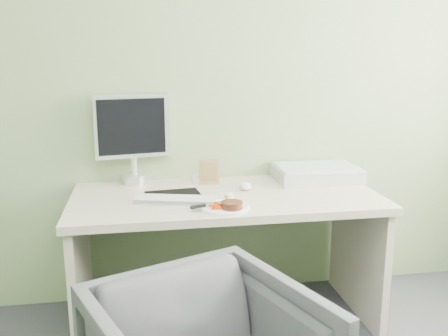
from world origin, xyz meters
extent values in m
plane|color=gray|center=(0.00, 2.00, 1.35)|extent=(3.50, 0.00, 3.50)
cube|color=beige|center=(0.00, 1.62, 0.71)|extent=(1.60, 0.75, 0.04)
cube|color=#B9B09D|center=(-0.76, 1.62, 0.34)|extent=(0.04, 0.70, 0.69)
cube|color=#B9B09D|center=(0.76, 1.62, 0.34)|extent=(0.04, 0.70, 0.69)
cylinder|color=white|center=(-0.05, 1.39, 0.74)|extent=(0.23, 0.23, 0.01)
cylinder|color=black|center=(-0.02, 1.35, 0.76)|extent=(0.11, 0.11, 0.03)
ellipsoid|color=tan|center=(-0.01, 1.45, 0.77)|extent=(0.11, 0.10, 0.05)
cube|color=red|center=(-0.10, 1.36, 0.76)|extent=(0.05, 0.05, 0.03)
cube|color=silver|center=(-0.08, 1.41, 0.75)|extent=(0.11, 0.07, 0.01)
cube|color=black|center=(-0.18, 1.37, 0.76)|extent=(0.08, 0.05, 0.01)
cube|color=black|center=(-0.27, 1.63, 0.73)|extent=(0.31, 0.28, 0.00)
cube|color=white|center=(-0.27, 1.53, 0.75)|extent=(0.42, 0.22, 0.02)
ellipsoid|color=white|center=(0.12, 1.70, 0.75)|extent=(0.07, 0.12, 0.04)
cube|color=#9F7B4A|center=(-0.06, 1.84, 0.80)|extent=(0.11, 0.02, 0.14)
cylinder|color=white|center=(-0.14, 1.88, 0.76)|extent=(0.03, 0.03, 0.06)
cone|color=#8DB4E1|center=(-0.14, 1.88, 0.79)|extent=(0.02, 0.02, 0.02)
cube|color=#A8AAAF|center=(0.57, 1.83, 0.77)|extent=(0.48, 0.32, 0.07)
cylinder|color=silver|center=(-0.47, 1.92, 0.76)|extent=(0.13, 0.13, 0.06)
cylinder|color=silver|center=(-0.47, 1.92, 0.83)|extent=(0.03, 0.03, 0.09)
cube|color=silver|center=(-0.47, 1.94, 1.06)|extent=(0.42, 0.10, 0.35)
cube|color=black|center=(-0.47, 1.92, 1.06)|extent=(0.37, 0.07, 0.31)
camera|label=1|loc=(-0.43, -0.85, 1.46)|focal=40.00mm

